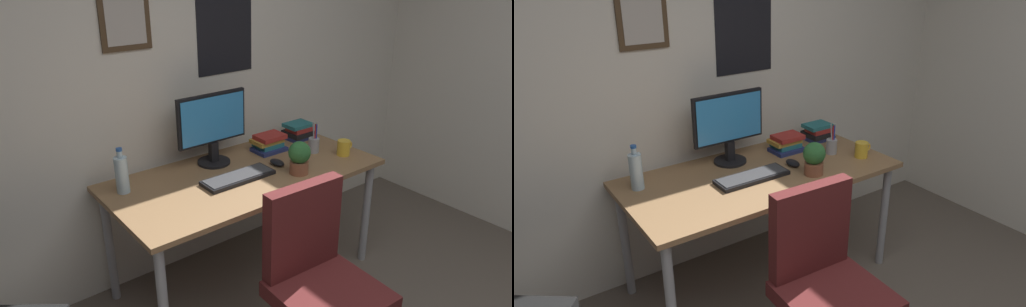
# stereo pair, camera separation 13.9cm
# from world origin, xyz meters

# --- Properties ---
(wall_back) EXTENTS (4.40, 0.10, 2.60)m
(wall_back) POSITION_xyz_m (-0.00, 2.15, 1.30)
(wall_back) COLOR silver
(wall_back) RESTS_ON ground_plane
(desk) EXTENTS (1.60, 0.77, 0.74)m
(desk) POSITION_xyz_m (0.22, 1.68, 0.67)
(desk) COLOR #936D47
(desk) RESTS_ON ground_plane
(office_chair) EXTENTS (0.56, 0.57, 0.95)m
(office_chair) POSITION_xyz_m (0.07, 0.92, 0.53)
(office_chair) COLOR #591E1E
(office_chair) RESTS_ON ground_plane
(monitor) EXTENTS (0.46, 0.20, 0.43)m
(monitor) POSITION_xyz_m (0.15, 1.91, 0.98)
(monitor) COLOR black
(monitor) RESTS_ON desk
(keyboard) EXTENTS (0.43, 0.15, 0.03)m
(keyboard) POSITION_xyz_m (0.13, 1.63, 0.75)
(keyboard) COLOR black
(keyboard) RESTS_ON desk
(computer_mouse) EXTENTS (0.06, 0.11, 0.04)m
(computer_mouse) POSITION_xyz_m (0.43, 1.65, 0.76)
(computer_mouse) COLOR black
(computer_mouse) RESTS_ON desk
(water_bottle) EXTENTS (0.07, 0.07, 0.25)m
(water_bottle) POSITION_xyz_m (-0.45, 1.88, 0.85)
(water_bottle) COLOR silver
(water_bottle) RESTS_ON desk
(coffee_mug_near) EXTENTS (0.12, 0.08, 0.10)m
(coffee_mug_near) POSITION_xyz_m (0.87, 1.51, 0.79)
(coffee_mug_near) COLOR yellow
(coffee_mug_near) RESTS_ON desk
(potted_plant) EXTENTS (0.13, 0.13, 0.19)m
(potted_plant) POSITION_xyz_m (0.45, 1.48, 0.84)
(potted_plant) COLOR brown
(potted_plant) RESTS_ON desk
(pen_cup) EXTENTS (0.07, 0.07, 0.20)m
(pen_cup) POSITION_xyz_m (0.75, 1.66, 0.79)
(pen_cup) COLOR #9EA0A5
(pen_cup) RESTS_ON desk
(book_stack_left) EXTENTS (0.21, 0.16, 0.11)m
(book_stack_left) POSITION_xyz_m (0.54, 1.86, 0.79)
(book_stack_left) COLOR navy
(book_stack_left) RESTS_ON desk
(book_stack_right) EXTENTS (0.20, 0.16, 0.11)m
(book_stack_right) POSITION_xyz_m (0.85, 1.91, 0.79)
(book_stack_right) COLOR navy
(book_stack_right) RESTS_ON desk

